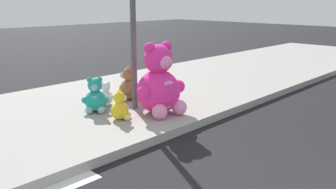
# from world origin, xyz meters

# --- Properties ---
(sidewalk) EXTENTS (28.00, 4.40, 0.15)m
(sidewalk) POSITION_xyz_m (0.00, 5.20, 0.07)
(sidewalk) COLOR #9E9B93
(sidewalk) RESTS_ON ground_plane
(sign_pole) EXTENTS (0.56, 0.11, 3.20)m
(sign_pole) POSITION_xyz_m (1.00, 4.40, 1.85)
(sign_pole) COLOR #4C4C51
(sign_pole) RESTS_ON sidewalk
(plush_pink_large) EXTENTS (1.03, 0.94, 1.35)m
(plush_pink_large) POSITION_xyz_m (1.11, 3.81, 0.69)
(plush_pink_large) COLOR #F22D93
(plush_pink_large) RESTS_ON sidewalk
(plush_red) EXTENTS (0.40, 0.38, 0.53)m
(plush_red) POSITION_xyz_m (1.82, 4.32, 0.36)
(plush_red) COLOR red
(plush_red) RESTS_ON sidewalk
(plush_white) EXTENTS (0.35, 0.34, 0.48)m
(plush_white) POSITION_xyz_m (0.73, 5.01, 0.34)
(plush_white) COLOR white
(plush_white) RESTS_ON sidewalk
(plush_brown) EXTENTS (0.52, 0.51, 0.73)m
(plush_brown) POSITION_xyz_m (1.32, 4.98, 0.44)
(plush_brown) COLOR olive
(plush_brown) RESTS_ON sidewalk
(plush_lime) EXTENTS (0.39, 0.39, 0.54)m
(plush_lime) POSITION_xyz_m (1.83, 4.77, 0.37)
(plush_lime) COLOR #8CD133
(plush_lime) RESTS_ON sidewalk
(plush_teal) EXTENTS (0.48, 0.49, 0.68)m
(plush_teal) POSITION_xyz_m (0.32, 4.76, 0.42)
(plush_teal) COLOR teal
(plush_teal) RESTS_ON sidewalk
(plush_yellow) EXTENTS (0.38, 0.38, 0.53)m
(plush_yellow) POSITION_xyz_m (0.36, 4.05, 0.36)
(plush_yellow) COLOR yellow
(plush_yellow) RESTS_ON sidewalk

